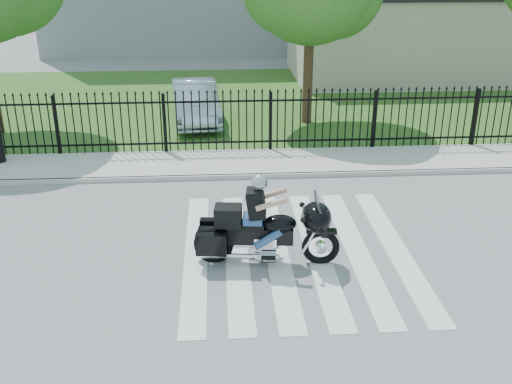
{
  "coord_description": "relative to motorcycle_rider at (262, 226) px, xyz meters",
  "views": [
    {
      "loc": [
        -1.51,
        -10.43,
        5.75
      ],
      "look_at": [
        -0.77,
        0.74,
        1.0
      ],
      "focal_mm": 42.0,
      "sensor_mm": 36.0,
      "label": 1
    }
  ],
  "objects": [
    {
      "name": "curb",
      "position": [
        0.72,
        4.36,
        -0.7
      ],
      "size": [
        40.0,
        0.12,
        0.12
      ],
      "primitive_type": "cube",
      "color": "#ADAAA3",
      "rests_on": "ground"
    },
    {
      "name": "crosswalk",
      "position": [
        0.72,
        0.36,
        -0.75
      ],
      "size": [
        5.0,
        5.5,
        0.01
      ],
      "primitive_type": null,
      "color": "silver",
      "rests_on": "ground"
    },
    {
      "name": "parked_car",
      "position": [
        -1.51,
        9.69,
        -0.06
      ],
      "size": [
        1.82,
        4.22,
        1.35
      ],
      "primitive_type": "imported",
      "rotation": [
        0.0,
        0.0,
        0.1
      ],
      "color": "#97A8BE",
      "rests_on": "grass_strip"
    },
    {
      "name": "sidewalk",
      "position": [
        0.72,
        5.36,
        -0.7
      ],
      "size": [
        40.0,
        2.0,
        0.12
      ],
      "primitive_type": "cube",
      "color": "#ADAAA3",
      "rests_on": "ground"
    },
    {
      "name": "iron_fence",
      "position": [
        0.72,
        6.36,
        0.15
      ],
      "size": [
        26.0,
        0.04,
        1.8
      ],
      "color": "black",
      "rests_on": "ground"
    },
    {
      "name": "building_low",
      "position": [
        7.72,
        16.36,
        0.99
      ],
      "size": [
        10.0,
        6.0,
        3.5
      ],
      "primitive_type": "cube",
      "color": "#BAAD9B",
      "rests_on": "ground"
    },
    {
      "name": "ground",
      "position": [
        0.72,
        0.36,
        -0.76
      ],
      "size": [
        120.0,
        120.0,
        0.0
      ],
      "primitive_type": "plane",
      "color": "slate",
      "rests_on": "ground"
    },
    {
      "name": "grass_strip",
      "position": [
        0.72,
        12.36,
        -0.75
      ],
      "size": [
        40.0,
        12.0,
        0.02
      ],
      "primitive_type": "cube",
      "color": "#26511C",
      "rests_on": "ground"
    },
    {
      "name": "motorcycle_rider",
      "position": [
        0.0,
        0.0,
        0.0
      ],
      "size": [
        2.79,
        1.06,
        1.85
      ],
      "rotation": [
        0.0,
        0.0,
        -0.11
      ],
      "color": "black",
      "rests_on": "ground"
    }
  ]
}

